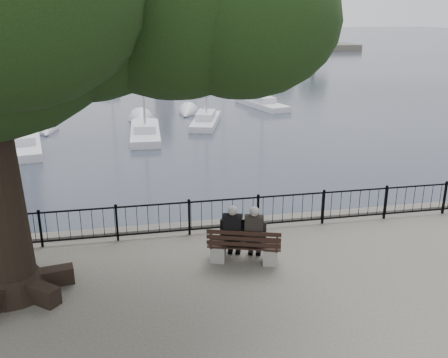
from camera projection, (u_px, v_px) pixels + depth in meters
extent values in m
cube|color=#514D46|center=(221.00, 240.00, 15.02)|extent=(200.00, 0.40, 1.20)
plane|color=#222834|center=(135.00, 44.00, 108.09)|extent=(260.00, 260.00, 0.00)
cube|color=black|center=(224.00, 200.00, 14.08)|extent=(22.00, 0.04, 0.04)
cube|color=black|center=(224.00, 227.00, 14.34)|extent=(22.00, 0.04, 0.04)
cube|color=slate|center=(218.00, 252.00, 12.70)|extent=(0.48, 0.55, 0.42)
cube|color=slate|center=(270.00, 255.00, 12.55)|extent=(0.48, 0.55, 0.42)
cube|color=black|center=(244.00, 245.00, 12.54)|extent=(1.90, 1.05, 0.04)
cube|color=black|center=(244.00, 239.00, 12.19)|extent=(1.75, 0.61, 0.41)
cube|color=black|center=(233.00, 240.00, 12.55)|extent=(0.44, 0.40, 0.24)
cube|color=black|center=(232.00, 227.00, 12.32)|extent=(0.50, 0.37, 0.61)
sphere|color=tan|center=(233.00, 211.00, 12.22)|extent=(0.23, 0.23, 0.23)
ellipsoid|color=gray|center=(232.00, 210.00, 12.18)|extent=(0.24, 0.24, 0.21)
cube|color=black|center=(234.00, 247.00, 12.94)|extent=(0.45, 0.53, 0.46)
cube|color=black|center=(254.00, 241.00, 12.49)|extent=(0.44, 0.40, 0.24)
cube|color=black|center=(254.00, 228.00, 12.26)|extent=(0.50, 0.37, 0.61)
sphere|color=tan|center=(254.00, 212.00, 12.16)|extent=(0.23, 0.23, 0.23)
ellipsoid|color=gray|center=(254.00, 211.00, 12.12)|extent=(0.24, 0.24, 0.21)
cube|color=black|center=(254.00, 248.00, 12.88)|extent=(0.45, 0.53, 0.46)
cone|color=black|center=(13.00, 281.00, 11.25)|extent=(1.72, 1.72, 0.51)
ellipsoid|color=black|center=(174.00, 10.00, 10.18)|extent=(4.65, 4.65, 3.62)
ellipsoid|color=black|center=(241.00, 21.00, 10.11)|extent=(4.04, 4.04, 3.15)
cube|color=#514D46|center=(6.00, 61.00, 66.51)|extent=(10.08, 10.08, 1.40)
cube|color=#514D46|center=(163.00, 68.00, 59.02)|extent=(5.89, 5.89, 1.40)
cube|color=slate|center=(162.00, 46.00, 58.23)|extent=(2.16, 2.55, 3.93)
cube|color=#514D46|center=(162.00, 27.00, 57.55)|extent=(2.55, 2.94, 0.30)
cube|color=slate|center=(161.00, 20.00, 57.55)|extent=(1.28, 2.16, 1.37)
cube|color=slate|center=(162.00, 13.00, 56.42)|extent=(1.47, 0.98, 1.57)
sphere|color=slate|center=(161.00, 3.00, 55.70)|extent=(1.67, 1.67, 1.67)
cube|color=silver|center=(25.00, 147.00, 26.68)|extent=(2.63, 6.10, 0.66)
cube|color=silver|center=(24.00, 138.00, 26.52)|extent=(1.60, 2.58, 0.49)
cylinder|color=#B4B4C1|center=(8.00, 31.00, 24.46)|extent=(0.13, 0.13, 11.33)
cube|color=silver|center=(145.00, 135.00, 29.31)|extent=(1.87, 5.99, 0.66)
cube|color=silver|center=(145.00, 127.00, 29.15)|extent=(1.30, 2.46, 0.49)
cylinder|color=#B4B4C1|center=(139.00, 18.00, 26.89)|extent=(0.13, 0.13, 12.52)
cube|color=silver|center=(206.00, 123.00, 32.47)|extent=(2.88, 5.45, 0.58)
cube|color=silver|center=(206.00, 115.00, 32.31)|extent=(1.63, 2.35, 0.44)
cylinder|color=#B4B4C1|center=(206.00, 40.00, 30.53)|extent=(0.12, 0.12, 9.78)
cube|color=silver|center=(262.00, 106.00, 38.27)|extent=(3.06, 5.96, 0.64)
cube|color=silver|center=(262.00, 99.00, 38.11)|extent=(1.75, 2.57, 0.48)
cylinder|color=#B4B4C1|center=(264.00, 44.00, 36.49)|extent=(0.13, 0.13, 8.67)
cube|color=silver|center=(194.00, 88.00, 46.95)|extent=(2.16, 5.20, 0.56)
cube|color=silver|center=(194.00, 83.00, 46.79)|extent=(1.33, 2.19, 0.42)
cylinder|color=#B4B4C1|center=(194.00, 36.00, 45.17)|extent=(0.11, 0.11, 8.84)
cube|color=silver|center=(223.00, 86.00, 48.20)|extent=(3.49, 5.60, 0.60)
cube|color=silver|center=(223.00, 81.00, 48.04)|extent=(1.88, 2.47, 0.45)
cylinder|color=#B4B4C1|center=(224.00, 34.00, 46.37)|extent=(0.12, 0.12, 9.04)
cube|color=silver|center=(112.00, 91.00, 45.34)|extent=(1.98, 6.19, 0.68)
cube|color=silver|center=(111.00, 85.00, 45.18)|extent=(1.36, 2.55, 0.51)
cylinder|color=#B4B4C1|center=(106.00, 8.00, 42.73)|extent=(0.14, 0.14, 13.68)
cube|color=#4E4A41|center=(276.00, 48.00, 91.13)|extent=(30.00, 8.00, 1.20)
cylinder|color=black|center=(253.00, 34.00, 87.55)|extent=(0.70, 0.70, 4.00)
ellipsoid|color=black|center=(253.00, 10.00, 86.26)|extent=(5.20, 5.20, 4.16)
cylinder|color=black|center=(282.00, 34.00, 90.51)|extent=(0.70, 0.70, 4.00)
ellipsoid|color=black|center=(283.00, 10.00, 89.22)|extent=(5.20, 5.20, 4.16)
cylinder|color=black|center=(315.00, 34.00, 90.67)|extent=(0.70, 0.70, 4.00)
ellipsoid|color=black|center=(317.00, 10.00, 89.39)|extent=(5.20, 5.20, 4.16)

